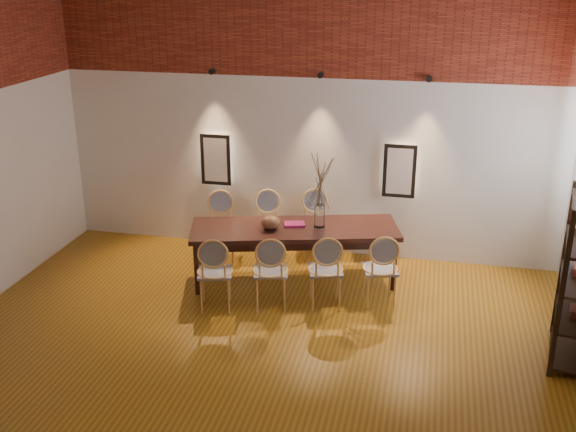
% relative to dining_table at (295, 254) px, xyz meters
% --- Properties ---
extents(floor, '(7.00, 7.00, 0.02)m').
position_rel_dining_table_xyz_m(floor, '(-0.06, -2.47, -0.39)').
color(floor, '#9B6719').
rests_on(floor, ground).
extents(wall_back, '(7.00, 0.10, 4.00)m').
position_rel_dining_table_xyz_m(wall_back, '(-0.06, 1.08, 1.62)').
color(wall_back, silver).
rests_on(wall_back, ground).
extents(brick_band_back, '(7.00, 0.02, 1.50)m').
position_rel_dining_table_xyz_m(brick_band_back, '(-0.06, 1.01, 2.88)').
color(brick_band_back, maroon).
rests_on(brick_band_back, ground).
extents(niche_left, '(0.36, 0.06, 0.66)m').
position_rel_dining_table_xyz_m(niche_left, '(-1.36, 0.98, 0.93)').
color(niche_left, '#FFEAC6').
rests_on(niche_left, wall_back).
extents(niche_right, '(0.36, 0.06, 0.66)m').
position_rel_dining_table_xyz_m(niche_right, '(1.24, 0.98, 0.93)').
color(niche_right, '#FFEAC6').
rests_on(niche_right, wall_back).
extents(spot_fixture_left, '(0.08, 0.10, 0.08)m').
position_rel_dining_table_xyz_m(spot_fixture_left, '(-1.36, 0.95, 2.17)').
color(spot_fixture_left, black).
rests_on(spot_fixture_left, wall_back).
extents(spot_fixture_mid, '(0.08, 0.10, 0.08)m').
position_rel_dining_table_xyz_m(spot_fixture_mid, '(0.14, 0.95, 2.17)').
color(spot_fixture_mid, black).
rests_on(spot_fixture_mid, wall_back).
extents(spot_fixture_right, '(0.08, 0.10, 0.08)m').
position_rel_dining_table_xyz_m(spot_fixture_right, '(1.54, 0.95, 2.17)').
color(spot_fixture_right, black).
rests_on(spot_fixture_right, wall_back).
extents(dining_table, '(2.78, 1.52, 0.75)m').
position_rel_dining_table_xyz_m(dining_table, '(0.00, 0.00, 0.00)').
color(dining_table, black).
rests_on(dining_table, floor).
extents(chair_near_a, '(0.54, 0.54, 0.94)m').
position_rel_dining_table_xyz_m(chair_near_a, '(-0.78, -0.94, 0.09)').
color(chair_near_a, tan).
rests_on(chair_near_a, floor).
extents(chair_near_b, '(0.54, 0.54, 0.94)m').
position_rel_dining_table_xyz_m(chair_near_b, '(-0.14, -0.77, 0.09)').
color(chair_near_b, tan).
rests_on(chair_near_b, floor).
extents(chair_near_c, '(0.54, 0.54, 0.94)m').
position_rel_dining_table_xyz_m(chair_near_c, '(0.50, -0.60, 0.09)').
color(chair_near_c, tan).
rests_on(chair_near_c, floor).
extents(chair_near_d, '(0.54, 0.54, 0.94)m').
position_rel_dining_table_xyz_m(chair_near_d, '(1.15, -0.42, 0.09)').
color(chair_near_d, tan).
rests_on(chair_near_d, floor).
extents(chair_far_a, '(0.54, 0.54, 0.94)m').
position_rel_dining_table_xyz_m(chair_far_a, '(-1.15, 0.42, 0.09)').
color(chair_far_a, tan).
rests_on(chair_far_a, floor).
extents(chair_far_b, '(0.54, 0.54, 0.94)m').
position_rel_dining_table_xyz_m(chair_far_b, '(-0.50, 0.60, 0.09)').
color(chair_far_b, tan).
rests_on(chair_far_b, floor).
extents(chair_far_c, '(0.54, 0.54, 0.94)m').
position_rel_dining_table_xyz_m(chair_far_c, '(0.14, 0.77, 0.09)').
color(chair_far_c, tan).
rests_on(chair_far_c, floor).
extents(chair_far_d, '(0.54, 0.54, 0.94)m').
position_rel_dining_table_xyz_m(chair_far_d, '(0.78, 0.94, 0.09)').
color(chair_far_d, tan).
rests_on(chair_far_d, floor).
extents(vase, '(0.14, 0.14, 0.30)m').
position_rel_dining_table_xyz_m(vase, '(0.31, 0.08, 0.53)').
color(vase, silver).
rests_on(vase, dining_table).
extents(dried_branches, '(0.50, 0.50, 0.70)m').
position_rel_dining_table_xyz_m(dried_branches, '(0.31, 0.08, 0.98)').
color(dried_branches, brown).
rests_on(dried_branches, vase).
extents(bowl, '(0.24, 0.24, 0.18)m').
position_rel_dining_table_xyz_m(bowl, '(-0.29, -0.13, 0.46)').
color(bowl, brown).
rests_on(bowl, dining_table).
extents(book, '(0.30, 0.24, 0.03)m').
position_rel_dining_table_xyz_m(book, '(-0.02, 0.06, 0.39)').
color(book, '#86134D').
rests_on(book, dining_table).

